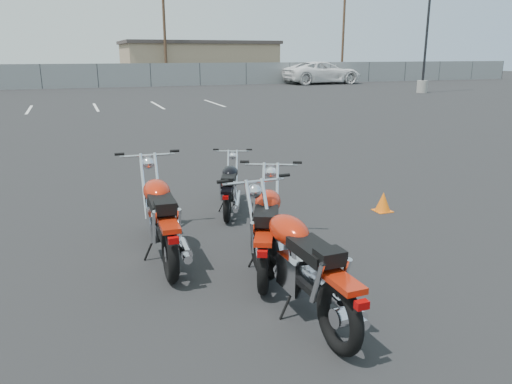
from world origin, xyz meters
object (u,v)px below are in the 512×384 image
object	(u,v)px
motorcycle_front_red	(161,216)
motorcycle_second_black	(230,187)
motorcycle_third_red	(298,263)
white_van	(323,66)
motorcycle_rear_red	(268,227)

from	to	relation	value
motorcycle_front_red	motorcycle_second_black	size ratio (longest dim) A/B	1.34
motorcycle_second_black	motorcycle_third_red	world-z (taller)	motorcycle_third_red
motorcycle_third_red	white_van	distance (m)	39.86
motorcycle_second_black	motorcycle_rear_red	distance (m)	2.30
motorcycle_front_red	motorcycle_third_red	distance (m)	2.19
motorcycle_front_red	motorcycle_rear_red	size ratio (longest dim) A/B	1.10
motorcycle_third_red	motorcycle_rear_red	xyz separation A→B (m)	(0.13, 1.17, -0.03)
motorcycle_front_red	motorcycle_rear_red	xyz separation A→B (m)	(1.18, -0.75, -0.03)
motorcycle_third_red	white_van	size ratio (longest dim) A/B	0.30
motorcycle_front_red	white_van	bearing A→B (deg)	59.41
motorcycle_rear_red	white_van	bearing A→B (deg)	61.47
motorcycle_rear_red	motorcycle_front_red	bearing A→B (deg)	147.43
motorcycle_front_red	motorcycle_rear_red	bearing A→B (deg)	-32.57
motorcycle_third_red	white_van	xyz separation A→B (m)	(18.64, 35.22, 0.96)
motorcycle_rear_red	motorcycle_second_black	bearing A→B (deg)	84.25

